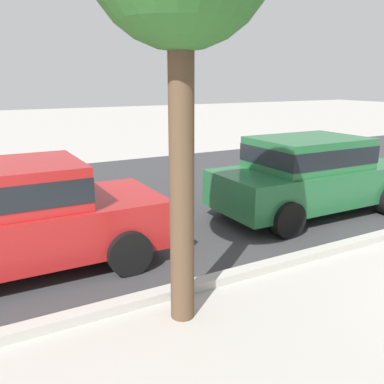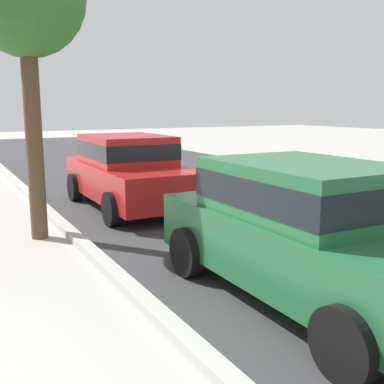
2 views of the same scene
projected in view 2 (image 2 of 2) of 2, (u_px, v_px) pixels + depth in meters
name	position (u px, v px, depth m)	size (l,w,h in m)	color
curb_stone	(176.00, 331.00, 4.38)	(60.00, 0.20, 0.12)	#B2AFA8
street_tree_near_bench	(25.00, 2.00, 7.05)	(1.84, 1.84, 4.75)	brown
parked_car_red	(128.00, 169.00, 9.93)	(4.11, 1.94, 1.56)	#B21E1E
parked_car_green	(309.00, 227.00, 5.13)	(4.11, 1.94, 1.56)	#236638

